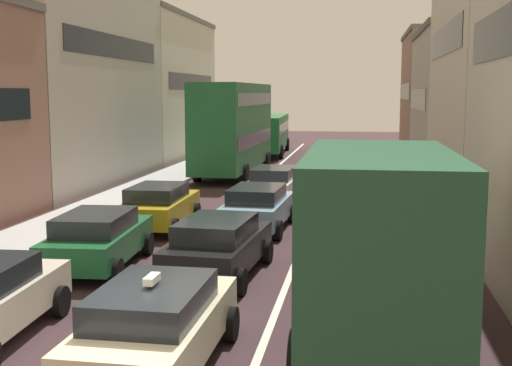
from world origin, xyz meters
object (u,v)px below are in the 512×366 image
Objects in this scene: taxi_centre_lane_front at (156,324)px; hatchback_centre_lane_third at (258,207)px; bus_far_queue_secondary at (267,131)px; coupe_centre_lane_fourth at (274,184)px; sedan_right_lane_behind_truck at (363,225)px; wagon_right_lane_far at (363,194)px; sedan_left_lane_third at (159,205)px; bus_mid_queue_primary at (234,124)px; wagon_left_lane_second at (98,238)px; sedan_centre_lane_second at (218,245)px; removalist_box_truck at (377,235)px.

taxi_centre_lane_front is 11.33m from hatchback_centre_lane_third.
coupe_centre_lane_fourth is at bearing -173.95° from bus_far_queue_secondary.
hatchback_centre_lane_third is 4.25m from sedan_right_lane_behind_truck.
coupe_centre_lane_fourth is at bearing 53.55° from wagon_right_lane_far.
bus_mid_queue_primary reaches higher than sedan_left_lane_third.
hatchback_centre_lane_third is at bearing -175.28° from coupe_centre_lane_fourth.
taxi_centre_lane_front is 6.88m from wagon_left_lane_second.
sedan_left_lane_third and coupe_centre_lane_fourth have the same top height.
sedan_left_lane_third is 0.41× the size of bus_mid_queue_primary.
sedan_centre_lane_second is 1.01× the size of hatchback_centre_lane_third.
taxi_centre_lane_front reaches higher than wagon_left_lane_second.
sedan_centre_lane_second is at bearing -178.59° from hatchback_centre_lane_third.
bus_mid_queue_primary reaches higher than taxi_centre_lane_front.
removalist_box_truck is at bearing -161.81° from bus_mid_queue_primary.
sedan_left_lane_third is (-3.34, -0.24, 0.00)m from hatchback_centre_lane_third.
wagon_left_lane_second is 11.05m from wagon_right_lane_far.
bus_mid_queue_primary is (-0.26, 19.93, 2.03)m from wagon_left_lane_second.
sedan_right_lane_behind_truck is (-0.22, 6.86, -1.18)m from removalist_box_truck.
sedan_right_lane_behind_truck is 0.98× the size of wagon_right_lane_far.
taxi_centre_lane_front is 15.03m from wagon_right_lane_far.
sedan_left_lane_third is at bearing 96.69° from hatchback_centre_lane_third.
wagon_left_lane_second is at bearing 178.84° from sedan_left_lane_third.
hatchback_centre_lane_third is at bearing -164.74° from bus_mid_queue_primary.
bus_mid_queue_primary is (-3.72, 25.87, 2.03)m from taxi_centre_lane_front.
taxi_centre_lane_front is at bearing -170.56° from bus_mid_queue_primary.
bus_far_queue_secondary is (-3.33, 21.42, 0.96)m from coupe_centre_lane_fourth.
hatchback_centre_lane_third is 3.35m from sedan_left_lane_third.
sedan_left_lane_third is at bearing 70.84° from sedan_right_lane_behind_truck.
bus_far_queue_secondary is at bearing 0.77° from bus_mid_queue_primary.
bus_far_queue_secondary reaches higher than taxi_centre_lane_front.
bus_mid_queue_primary is at bearing 8.87° from taxi_centre_lane_front.
sedan_centre_lane_second is at bearing 2.72° from taxi_centre_lane_front.
taxi_centre_lane_front reaches higher than coupe_centre_lane_fourth.
bus_far_queue_secondary is (-3.41, 32.72, 0.96)m from sedan_centre_lane_second.
bus_far_queue_secondary is at bearing -0.39° from sedan_left_lane_third.
removalist_box_truck reaches higher than taxi_centre_lane_front.
bus_mid_queue_primary reaches higher than sedan_right_lane_behind_truck.
sedan_centre_lane_second is 11.30m from coupe_centre_lane_fourth.
hatchback_centre_lane_third is at bearing -35.77° from wagon_left_lane_second.
sedan_centre_lane_second is 32.91m from bus_far_queue_secondary.
bus_far_queue_secondary is (-6.97, 23.75, 0.96)m from wagon_right_lane_far.
taxi_centre_lane_front is 38.58m from bus_far_queue_secondary.
coupe_centre_lane_fourth is 9.75m from bus_mid_queue_primary.
bus_far_queue_secondary is (-0.19, 27.32, 0.96)m from sedan_left_lane_third.
sedan_left_lane_third is at bearing -177.61° from bus_mid_queue_primary.
bus_far_queue_secondary is at bearing 11.62° from coupe_centre_lane_fourth.
sedan_right_lane_behind_truck is 30.40m from bus_far_queue_secondary.
hatchback_centre_lane_third is (3.37, 5.38, 0.00)m from wagon_left_lane_second.
sedan_left_lane_third is 1.00× the size of sedan_right_lane_behind_truck.
removalist_box_truck reaches higher than hatchback_centre_lane_third.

